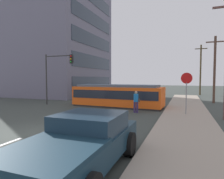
{
  "coord_description": "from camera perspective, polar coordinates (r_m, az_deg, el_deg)",
  "views": [
    {
      "loc": [
        6.68,
        -7.24,
        2.61
      ],
      "look_at": [
        0.48,
        9.24,
        1.62
      ],
      "focal_mm": 31.21,
      "sensor_mm": 36.0,
      "label": 1
    }
  ],
  "objects": [
    {
      "name": "corner_building",
      "position": [
        34.85,
        -17.17,
        14.65
      ],
      "size": [
        15.46,
        14.83,
        19.2
      ],
      "color": "slate",
      "rests_on": "ground"
    },
    {
      "name": "sidewalk_curb_right",
      "position": [
        13.48,
        20.94,
        -7.86
      ],
      "size": [
        3.2,
        36.0,
        0.14
      ],
      "primitive_type": "cube",
      "color": "#9F9180",
      "rests_on": "ground"
    },
    {
      "name": "lane_stripe_1",
      "position": [
        11.7,
        -15.09,
        -9.77
      ],
      "size": [
        0.16,
        2.4,
        0.01
      ],
      "primitive_type": "cube",
      "color": "silver",
      "rests_on": "ground"
    },
    {
      "name": "city_bus",
      "position": [
        25.17,
        1.66,
        -0.42
      ],
      "size": [
        2.64,
        5.68,
        1.75
      ],
      "color": "gold",
      "rests_on": "ground"
    },
    {
      "name": "lane_stripe_2",
      "position": [
        15.06,
        -6.11,
        -6.77
      ],
      "size": [
        0.16,
        2.4,
        0.01
      ],
      "primitive_type": "cube",
      "color": "silver",
      "rests_on": "ground"
    },
    {
      "name": "utility_pole_far",
      "position": [
        34.03,
        24.51,
        5.51
      ],
      "size": [
        1.8,
        0.24,
        7.92
      ],
      "color": "#4A3C23",
      "rests_on": "ground"
    },
    {
      "name": "utility_pole_mid",
      "position": [
        23.29,
        27.85,
        5.54
      ],
      "size": [
        1.8,
        0.24,
        7.06
      ],
      "color": "brown",
      "rests_on": "ground"
    },
    {
      "name": "pickup_truck_parked",
      "position": [
        5.79,
        -8.71,
        -15.08
      ],
      "size": [
        2.31,
        5.02,
        1.55
      ],
      "color": "#142E3E",
      "rests_on": "ground"
    },
    {
      "name": "stop_sign",
      "position": [
        14.44,
        20.98,
        1.35
      ],
      "size": [
        0.76,
        0.07,
        2.88
      ],
      "color": "gray",
      "rests_on": "sidewalk_curb_right"
    },
    {
      "name": "traffic_light_mast",
      "position": [
        19.88,
        -15.9,
        5.76
      ],
      "size": [
        3.16,
        0.33,
        5.01
      ],
      "color": "#333333",
      "rests_on": "ground"
    },
    {
      "name": "pedestrian_crossing",
      "position": [
        14.94,
        7.06,
        -3.21
      ],
      "size": [
        0.46,
        0.36,
        1.67
      ],
      "color": "#342755",
      "rests_on": "ground"
    },
    {
      "name": "lane_stripe_4",
      "position": [
        29.87,
        7.62,
        -1.81
      ],
      "size": [
        0.16,
        2.4,
        0.01
      ],
      "primitive_type": "cube",
      "color": "silver",
      "rests_on": "ground"
    },
    {
      "name": "ground_plane",
      "position": [
        18.67,
        -0.56,
        -4.82
      ],
      "size": [
        120.0,
        120.0,
        0.0
      ],
      "primitive_type": "plane",
      "color": "#3A413C"
    },
    {
      "name": "lane_stripe_3",
      "position": [
        24.09,
        4.4,
        -3.0
      ],
      "size": [
        0.16,
        2.4,
        0.01
      ],
      "primitive_type": "cube",
      "color": "silver",
      "rests_on": "ground"
    },
    {
      "name": "streetcar_tram",
      "position": [
        18.05,
        1.59,
        -1.71
      ],
      "size": [
        8.44,
        2.94,
        2.05
      ],
      "color": "#F25817",
      "rests_on": "ground"
    }
  ]
}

